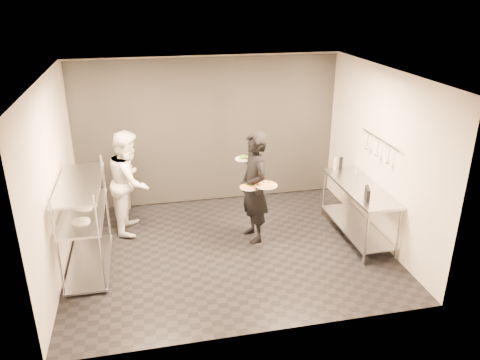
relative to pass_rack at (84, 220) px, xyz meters
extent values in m
cube|color=black|center=(2.15, 0.00, -0.77)|extent=(5.00, 4.00, 0.00)
cube|color=silver|center=(2.15, 0.00, 2.03)|extent=(5.00, 4.00, 0.00)
cube|color=silver|center=(2.15, 2.00, 0.63)|extent=(5.00, 0.00, 2.80)
cube|color=silver|center=(2.15, -2.00, 0.63)|extent=(5.00, 0.00, 2.80)
cube|color=silver|center=(-0.35, 0.00, 0.63)|extent=(0.00, 4.00, 2.80)
cube|color=silver|center=(4.65, 0.00, 0.63)|extent=(0.00, 4.00, 2.80)
cube|color=white|center=(2.15, 1.97, 0.63)|extent=(4.90, 0.04, 2.74)
cylinder|color=#AEB0B5|center=(-0.27, -0.77, -0.02)|extent=(0.04, 0.04, 1.50)
cylinder|color=#AEB0B5|center=(-0.27, 0.77, -0.02)|extent=(0.04, 0.04, 1.50)
cylinder|color=#AEB0B5|center=(0.27, -0.77, -0.02)|extent=(0.04, 0.04, 1.50)
cylinder|color=#AEB0B5|center=(0.27, 0.77, -0.02)|extent=(0.04, 0.04, 1.50)
cube|color=#9EA2A7|center=(0.00, 0.00, -0.72)|extent=(0.60, 1.60, 0.03)
cube|color=#9EA2A7|center=(0.00, 0.00, 0.13)|extent=(0.60, 1.60, 0.03)
cube|color=#9EA2A7|center=(0.00, 0.00, 0.58)|extent=(0.60, 1.60, 0.03)
cylinder|color=silver|center=(0.00, -0.35, 0.16)|extent=(0.26, 0.26, 0.01)
cylinder|color=silver|center=(0.00, 0.10, 0.16)|extent=(0.26, 0.26, 0.01)
cylinder|color=#AEB0B5|center=(4.07, -0.86, -0.32)|extent=(0.04, 0.04, 0.90)
cylinder|color=#AEB0B5|center=(4.07, 0.86, -0.32)|extent=(0.04, 0.04, 0.90)
cylinder|color=#AEB0B5|center=(4.59, -0.86, -0.32)|extent=(0.04, 0.04, 0.90)
cylinder|color=#AEB0B5|center=(4.59, 0.86, -0.32)|extent=(0.04, 0.04, 0.90)
cube|color=#9EA2A7|center=(4.33, 0.00, -0.59)|extent=(0.57, 1.71, 0.03)
cube|color=#9EA2A7|center=(4.33, 0.00, 0.13)|extent=(0.60, 1.80, 0.04)
cylinder|color=#AEB0B5|center=(4.59, 0.00, 0.93)|extent=(0.02, 1.20, 0.02)
cylinder|color=#AEB0B5|center=(4.57, -0.35, 0.80)|extent=(0.01, 0.01, 0.22)
sphere|color=#AEB0B5|center=(4.57, -0.35, 0.67)|extent=(0.07, 0.07, 0.07)
cylinder|color=#AEB0B5|center=(4.57, 0.00, 0.80)|extent=(0.01, 0.01, 0.22)
sphere|color=#AEB0B5|center=(4.57, 0.00, 0.67)|extent=(0.07, 0.07, 0.07)
cylinder|color=#AEB0B5|center=(4.57, 0.35, 0.80)|extent=(0.01, 0.01, 0.22)
sphere|color=#AEB0B5|center=(4.57, 0.35, 0.67)|extent=(0.07, 0.07, 0.07)
imported|color=black|center=(2.63, 0.29, 0.15)|extent=(0.55, 0.74, 1.85)
imported|color=white|center=(0.65, 1.07, 0.12)|extent=(0.79, 0.95, 1.77)
cylinder|color=silver|center=(2.50, 0.11, 0.25)|extent=(0.29, 0.29, 0.01)
cylinder|color=#C27A46|center=(2.50, 0.11, 0.26)|extent=(0.26, 0.26, 0.02)
cylinder|color=#CA401A|center=(2.50, 0.11, 0.27)|extent=(0.23, 0.23, 0.01)
sphere|color=#155112|center=(2.50, 0.11, 0.28)|extent=(0.04, 0.04, 0.04)
cylinder|color=silver|center=(2.76, 0.06, 0.28)|extent=(0.34, 0.34, 0.01)
cylinder|color=#C27A46|center=(2.76, 0.06, 0.29)|extent=(0.30, 0.30, 0.02)
cylinder|color=#CA401A|center=(2.76, 0.06, 0.30)|extent=(0.27, 0.27, 0.01)
sphere|color=#155112|center=(2.76, 0.06, 0.31)|extent=(0.04, 0.04, 0.04)
cylinder|color=silver|center=(2.52, 0.61, 0.54)|extent=(0.28, 0.28, 0.01)
ellipsoid|color=#2B5F17|center=(2.52, 0.61, 0.58)|extent=(0.13, 0.13, 0.07)
cube|color=black|center=(4.21, -0.48, 0.24)|extent=(0.13, 0.26, 0.18)
cylinder|color=#919F91|center=(4.23, 0.80, 0.26)|extent=(0.06, 0.06, 0.22)
cylinder|color=#919F91|center=(4.49, 0.48, 0.24)|extent=(0.05, 0.05, 0.18)
cylinder|color=black|center=(4.34, 0.80, 0.26)|extent=(0.06, 0.06, 0.22)
camera|label=1|loc=(0.95, -6.42, 3.16)|focal=35.00mm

